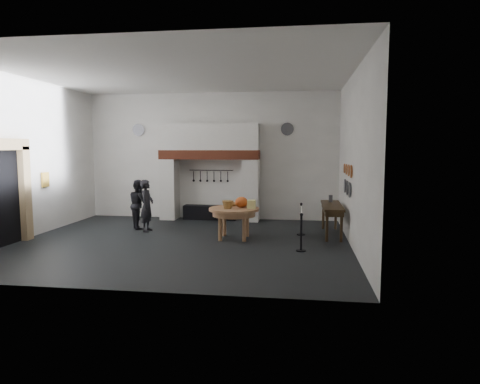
# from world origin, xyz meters

# --- Properties ---
(floor) EXTENTS (9.00, 8.00, 0.02)m
(floor) POSITION_xyz_m (0.00, 0.00, 0.00)
(floor) COLOR black
(floor) RESTS_ON ground
(ceiling) EXTENTS (9.00, 8.00, 0.02)m
(ceiling) POSITION_xyz_m (0.00, 0.00, 4.50)
(ceiling) COLOR silver
(ceiling) RESTS_ON wall_back
(wall_back) EXTENTS (9.00, 0.02, 4.50)m
(wall_back) POSITION_xyz_m (0.00, 4.00, 2.25)
(wall_back) COLOR white
(wall_back) RESTS_ON floor
(wall_front) EXTENTS (9.00, 0.02, 4.50)m
(wall_front) POSITION_xyz_m (0.00, -4.00, 2.25)
(wall_front) COLOR white
(wall_front) RESTS_ON floor
(wall_left) EXTENTS (0.02, 8.00, 4.50)m
(wall_left) POSITION_xyz_m (-4.50, 0.00, 2.25)
(wall_left) COLOR white
(wall_left) RESTS_ON floor
(wall_right) EXTENTS (0.02, 8.00, 4.50)m
(wall_right) POSITION_xyz_m (4.50, 0.00, 2.25)
(wall_right) COLOR white
(wall_right) RESTS_ON floor
(chimney_pier_left) EXTENTS (0.55, 0.70, 2.15)m
(chimney_pier_left) POSITION_xyz_m (-1.48, 3.65, 1.07)
(chimney_pier_left) COLOR silver
(chimney_pier_left) RESTS_ON floor
(chimney_pier_right) EXTENTS (0.55, 0.70, 2.15)m
(chimney_pier_right) POSITION_xyz_m (1.48, 3.65, 1.07)
(chimney_pier_right) COLOR silver
(chimney_pier_right) RESTS_ON floor
(hearth_brick_band) EXTENTS (3.50, 0.72, 0.32)m
(hearth_brick_band) POSITION_xyz_m (0.00, 3.65, 2.31)
(hearth_brick_band) COLOR #9E442B
(hearth_brick_band) RESTS_ON chimney_pier_left
(chimney_hood) EXTENTS (3.50, 0.70, 0.90)m
(chimney_hood) POSITION_xyz_m (0.00, 3.65, 2.92)
(chimney_hood) COLOR silver
(chimney_hood) RESTS_ON hearth_brick_band
(iron_range) EXTENTS (1.90, 0.45, 0.50)m
(iron_range) POSITION_xyz_m (0.00, 3.72, 0.25)
(iron_range) COLOR black
(iron_range) RESTS_ON floor
(utensil_rail) EXTENTS (1.60, 0.02, 0.02)m
(utensil_rail) POSITION_xyz_m (0.00, 3.92, 1.75)
(utensil_rail) COLOR black
(utensil_rail) RESTS_ON wall_back
(door_recess) EXTENTS (0.04, 1.10, 2.50)m
(door_recess) POSITION_xyz_m (-4.47, -1.00, 1.25)
(door_recess) COLOR black
(door_recess) RESTS_ON floor
(door_jamb_far) EXTENTS (0.22, 0.30, 2.60)m
(door_jamb_far) POSITION_xyz_m (-4.38, -0.30, 1.30)
(door_jamb_far) COLOR tan
(door_jamb_far) RESTS_ON floor
(door_lintel) EXTENTS (0.22, 1.70, 0.30)m
(door_lintel) POSITION_xyz_m (-4.38, -1.00, 2.65)
(door_lintel) COLOR tan
(door_lintel) RESTS_ON door_jamb_near
(wall_plaque) EXTENTS (0.05, 0.34, 0.44)m
(wall_plaque) POSITION_xyz_m (-4.45, 0.80, 1.60)
(wall_plaque) COLOR gold
(wall_plaque) RESTS_ON wall_left
(work_table) EXTENTS (1.45, 1.45, 0.07)m
(work_table) POSITION_xyz_m (1.33, 0.64, 0.84)
(work_table) COLOR #AA7E50
(work_table) RESTS_ON floor
(pumpkin) EXTENTS (0.36, 0.36, 0.31)m
(pumpkin) POSITION_xyz_m (1.53, 0.74, 1.03)
(pumpkin) COLOR #C44E1B
(pumpkin) RESTS_ON work_table
(cheese_block_big) EXTENTS (0.22, 0.22, 0.24)m
(cheese_block_big) POSITION_xyz_m (1.83, 0.59, 0.99)
(cheese_block_big) COLOR #E9E48B
(cheese_block_big) RESTS_ON work_table
(cheese_block_small) EXTENTS (0.18, 0.18, 0.20)m
(cheese_block_small) POSITION_xyz_m (1.81, 0.89, 0.97)
(cheese_block_small) COLOR #D3BC7E
(cheese_block_small) RESTS_ON work_table
(wicker_basket) EXTENTS (0.33, 0.33, 0.22)m
(wicker_basket) POSITION_xyz_m (1.18, 0.49, 0.98)
(wicker_basket) COLOR #9F723A
(wicker_basket) RESTS_ON work_table
(bread_loaf) EXTENTS (0.31, 0.18, 0.13)m
(bread_loaf) POSITION_xyz_m (1.23, 0.99, 0.94)
(bread_loaf) COLOR #975F35
(bread_loaf) RESTS_ON work_table
(visitor_near) EXTENTS (0.39, 0.58, 1.59)m
(visitor_near) POSITION_xyz_m (-1.47, 1.32, 0.79)
(visitor_near) COLOR black
(visitor_near) RESTS_ON floor
(visitor_far) EXTENTS (0.91, 0.96, 1.56)m
(visitor_far) POSITION_xyz_m (-1.87, 1.72, 0.78)
(visitor_far) COLOR black
(visitor_far) RESTS_ON floor
(side_table) EXTENTS (0.55, 2.20, 0.06)m
(side_table) POSITION_xyz_m (4.10, 1.54, 0.87)
(side_table) COLOR #352413
(side_table) RESTS_ON floor
(pewter_jug) EXTENTS (0.12, 0.12, 0.22)m
(pewter_jug) POSITION_xyz_m (4.10, 2.14, 1.01)
(pewter_jug) COLOR #46464B
(pewter_jug) RESTS_ON side_table
(copper_pan_a) EXTENTS (0.03, 0.34, 0.34)m
(copper_pan_a) POSITION_xyz_m (4.46, 0.20, 1.95)
(copper_pan_a) COLOR #C6662D
(copper_pan_a) RESTS_ON wall_right
(copper_pan_b) EXTENTS (0.03, 0.32, 0.32)m
(copper_pan_b) POSITION_xyz_m (4.46, 0.75, 1.95)
(copper_pan_b) COLOR #C6662D
(copper_pan_b) RESTS_ON wall_right
(copper_pan_c) EXTENTS (0.03, 0.30, 0.30)m
(copper_pan_c) POSITION_xyz_m (4.46, 1.30, 1.95)
(copper_pan_c) COLOR #C6662D
(copper_pan_c) RESTS_ON wall_right
(copper_pan_d) EXTENTS (0.03, 0.28, 0.28)m
(copper_pan_d) POSITION_xyz_m (4.46, 1.85, 1.95)
(copper_pan_d) COLOR #C6662D
(copper_pan_d) RESTS_ON wall_right
(pewter_plate_left) EXTENTS (0.03, 0.40, 0.40)m
(pewter_plate_left) POSITION_xyz_m (4.46, 0.40, 1.45)
(pewter_plate_left) COLOR #4C4C51
(pewter_plate_left) RESTS_ON wall_right
(pewter_plate_mid) EXTENTS (0.03, 0.40, 0.40)m
(pewter_plate_mid) POSITION_xyz_m (4.46, 1.00, 1.45)
(pewter_plate_mid) COLOR #4C4C51
(pewter_plate_mid) RESTS_ON wall_right
(pewter_plate_right) EXTENTS (0.03, 0.40, 0.40)m
(pewter_plate_right) POSITION_xyz_m (4.46, 1.60, 1.45)
(pewter_plate_right) COLOR #4C4C51
(pewter_plate_right) RESTS_ON wall_right
(pewter_plate_back_left) EXTENTS (0.44, 0.03, 0.44)m
(pewter_plate_back_left) POSITION_xyz_m (-2.70, 3.96, 3.20)
(pewter_plate_back_left) COLOR #4C4C51
(pewter_plate_back_left) RESTS_ON wall_back
(pewter_plate_back_right) EXTENTS (0.44, 0.03, 0.44)m
(pewter_plate_back_right) POSITION_xyz_m (2.70, 3.96, 3.20)
(pewter_plate_back_right) COLOR #4C4C51
(pewter_plate_back_right) RESTS_ON wall_back
(barrier_post_near) EXTENTS (0.05, 0.05, 0.90)m
(barrier_post_near) POSITION_xyz_m (3.21, -0.59, 0.45)
(barrier_post_near) COLOR black
(barrier_post_near) RESTS_ON floor
(barrier_post_far) EXTENTS (0.05, 0.05, 0.90)m
(barrier_post_far) POSITION_xyz_m (3.21, 1.41, 0.45)
(barrier_post_far) COLOR black
(barrier_post_far) RESTS_ON floor
(barrier_rope) EXTENTS (0.04, 2.00, 0.04)m
(barrier_rope) POSITION_xyz_m (3.21, 0.41, 0.85)
(barrier_rope) COLOR beige
(barrier_rope) RESTS_ON barrier_post_near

